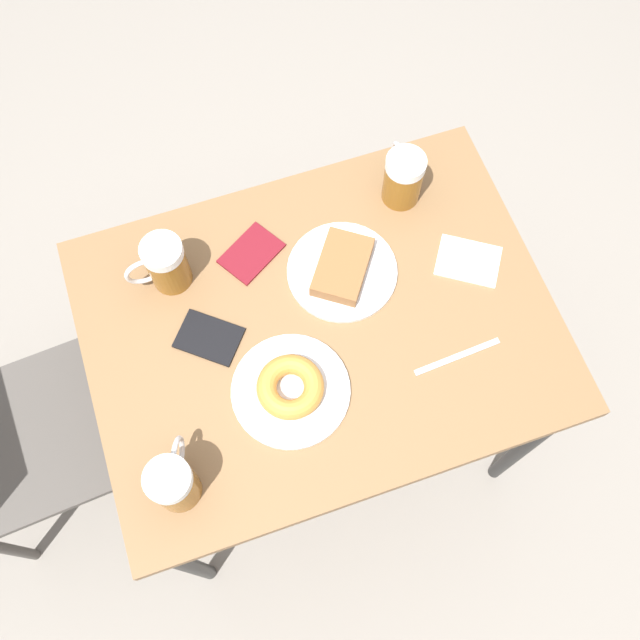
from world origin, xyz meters
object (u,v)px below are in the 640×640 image
passport_far_edge (251,253)px  beer_mug_right (403,177)px  napkin_folded (468,261)px  passport_near_edge (209,338)px  beer_mug_left (174,482)px  fork (457,357)px  plate_with_donut (291,389)px  plate_with_cake (342,269)px  beer_mug_center (165,264)px

passport_far_edge → beer_mug_right: bearing=-84.1°
napkin_folded → passport_near_edge: 0.57m
passport_near_edge → beer_mug_left: bearing=154.3°
passport_far_edge → passport_near_edge: bearing=138.8°
beer_mug_right → fork: beer_mug_right is taller
passport_near_edge → passport_far_edge: 0.21m
plate_with_donut → passport_near_edge: size_ratio=1.54×
beer_mug_right → napkin_folded: (-0.20, -0.08, -0.06)m
beer_mug_left → napkin_folded: bearing=-69.3°
plate_with_cake → beer_mug_right: beer_mug_right is taller
plate_with_donut → napkin_folded: (0.15, -0.45, -0.02)m
passport_far_edge → napkin_folded: bearing=-111.1°
plate_with_cake → passport_near_edge: size_ratio=1.53×
beer_mug_right → plate_with_donut: bearing=133.8°
fork → passport_far_edge: size_ratio=1.23×
beer_mug_right → napkin_folded: beer_mug_right is taller
fork → passport_near_edge: passport_near_edge is taller
plate_with_donut → beer_mug_center: (0.32, 0.16, 0.05)m
passport_near_edge → passport_far_edge: same height
passport_near_edge → plate_with_donut: bearing=-142.6°
passport_near_edge → fork: bearing=-113.5°
fork → passport_near_edge: 0.50m
fork → passport_near_edge: (0.20, 0.46, 0.00)m
plate_with_donut → passport_near_edge: 0.20m
plate_with_cake → beer_mug_center: 0.36m
plate_with_cake → plate_with_donut: size_ratio=0.99×
passport_far_edge → beer_mug_left: bearing=148.0°
beer_mug_left → plate_with_cake: bearing=-53.3°
beer_mug_center → passport_far_edge: (0.00, -0.18, -0.06)m
plate_with_donut → passport_far_edge: plate_with_donut is taller
beer_mug_left → passport_far_edge: bearing=-32.0°
beer_mug_right → passport_near_edge: beer_mug_right is taller
beer_mug_center → beer_mug_right: same height
beer_mug_right → napkin_folded: size_ratio=0.80×
beer_mug_right → passport_near_edge: 0.53m
plate_with_cake → passport_near_edge: (-0.05, 0.31, -0.01)m
plate_with_donut → beer_mug_right: bearing=-46.2°
plate_with_cake → beer_mug_left: (-0.33, 0.44, 0.05)m
plate_with_donut → beer_mug_center: bearing=27.0°
beer_mug_left → napkin_folded: beer_mug_left is taller
passport_far_edge → plate_with_cake: bearing=-121.6°
napkin_folded → passport_near_edge: (0.01, 0.57, 0.00)m
napkin_folded → passport_far_edge: bearing=68.9°
plate_with_cake → beer_mug_right: bearing=-52.8°
plate_with_donut → beer_mug_right: (0.36, -0.37, 0.05)m
plate_with_cake → beer_mug_left: bearing=126.7°
plate_with_donut → beer_mug_left: size_ratio=1.79×
plate_with_donut → napkin_folded: bearing=-71.3°
beer_mug_left → fork: 0.60m
fork → beer_mug_center: bearing=54.5°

